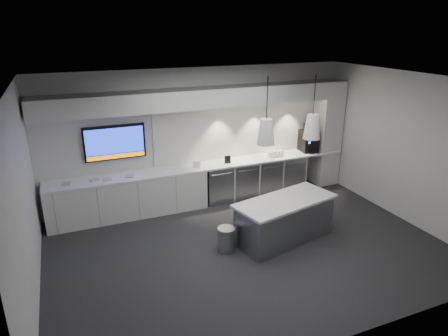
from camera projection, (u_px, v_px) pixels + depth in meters
name	position (u px, v px, depth m)	size (l,w,h in m)	color
floor	(248.00, 248.00, 7.29)	(7.00, 7.00, 0.00)	#2A292C
ceiling	(252.00, 82.00, 6.28)	(7.00, 7.00, 0.00)	black
wall_back	(201.00, 135.00, 8.96)	(7.00, 7.00, 0.00)	silver
wall_front	(345.00, 240.00, 4.61)	(7.00, 7.00, 0.00)	silver
wall_left	(23.00, 204.00, 5.52)	(7.00, 7.00, 0.00)	silver
wall_right	(406.00, 148.00, 8.05)	(7.00, 7.00, 0.00)	silver
back_counter	(206.00, 166.00, 8.89)	(6.80, 0.65, 0.04)	white
left_base_cabinets	(129.00, 197.00, 8.41)	(3.30, 0.63, 0.86)	white
fridge_unit_a	(217.00, 183.00, 9.13)	(0.60, 0.61, 0.85)	#93969B
fridge_unit_b	(242.00, 179.00, 9.36)	(0.60, 0.61, 0.85)	#93969B
fridge_unit_c	(266.00, 176.00, 9.59)	(0.60, 0.61, 0.85)	#93969B
fridge_unit_d	(288.00, 172.00, 9.81)	(0.60, 0.61, 0.85)	#93969B
backsplash	(249.00, 128.00, 9.36)	(4.60, 0.03, 1.30)	white
soffit	(205.00, 97.00, 8.39)	(6.90, 0.60, 0.40)	white
column	(326.00, 133.00, 9.92)	(0.55, 0.55, 2.60)	white
wall_tv	(115.00, 142.00, 8.21)	(1.25, 0.07, 0.72)	black
island	(284.00, 220.00, 7.45)	(2.07, 1.24, 0.82)	#93969B
bin	(226.00, 239.00, 7.14)	(0.32, 0.32, 0.45)	#93969B
coffee_machine	(308.00, 140.00, 9.77)	(0.42, 0.57, 0.68)	black
sign_black	(228.00, 160.00, 8.96)	(0.14, 0.02, 0.18)	black
sign_white	(197.00, 165.00, 8.69)	(0.18, 0.02, 0.14)	white
cup_cluster	(276.00, 154.00, 9.41)	(0.37, 0.17, 0.15)	white
tray_a	(66.00, 184.00, 7.81)	(0.16, 0.16, 0.03)	#B4B4B4
tray_b	(94.00, 180.00, 7.99)	(0.16, 0.16, 0.03)	#B4B4B4
tray_c	(107.00, 179.00, 8.02)	(0.16, 0.16, 0.03)	#B4B4B4
tray_d	(130.00, 176.00, 8.19)	(0.16, 0.16, 0.03)	#B4B4B4
pendant_left	(266.00, 132.00, 6.69)	(0.31, 0.31, 1.14)	white
pendant_right	(312.00, 127.00, 7.03)	(0.31, 0.31, 1.14)	white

